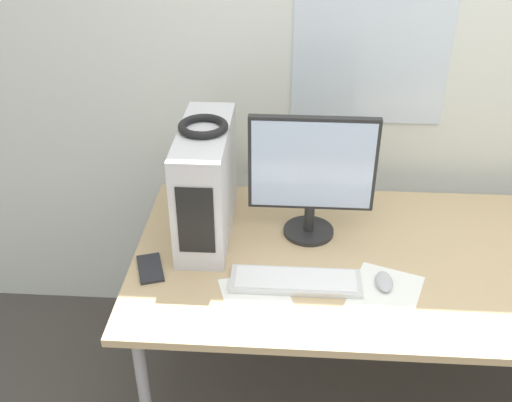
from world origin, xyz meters
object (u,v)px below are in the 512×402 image
pc_tower (206,183)px  keyboard (296,281)px  headphones (203,126)px  monitor_main (312,172)px  mouse (384,282)px  cell_phone (150,268)px

pc_tower → keyboard: (0.33, -0.29, -0.19)m
headphones → monitor_main: (0.37, 0.01, -0.17)m
pc_tower → monitor_main: bearing=1.2°
headphones → mouse: size_ratio=1.63×
pc_tower → mouse: 0.70m
keyboard → cell_phone: 0.49m
headphones → keyboard: bearing=-41.4°
cell_phone → headphones: bearing=37.4°
headphones → mouse: 0.79m
keyboard → mouse: (0.29, 0.01, 0.00)m
pc_tower → mouse: bearing=-24.0°
pc_tower → cell_phone: (-0.17, -0.24, -0.20)m
mouse → cell_phone: size_ratio=0.61×
headphones → keyboard: 0.60m
keyboard → cell_phone: (-0.49, 0.04, -0.01)m
monitor_main → cell_phone: bearing=-154.9°
monitor_main → cell_phone: size_ratio=2.72×
headphones → cell_phone: 0.51m
headphones → cell_phone: headphones is taller
cell_phone → keyboard: bearing=-23.5°
headphones → monitor_main: size_ratio=0.37×
pc_tower → headphones: bearing=90.0°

